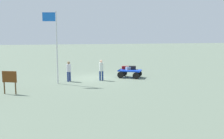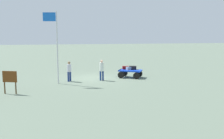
{
  "view_description": "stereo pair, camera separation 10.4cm",
  "coord_description": "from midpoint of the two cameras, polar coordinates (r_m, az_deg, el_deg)",
  "views": [
    {
      "loc": [
        2.77,
        21.63,
        3.9
      ],
      "look_at": [
        -0.29,
        6.0,
        1.59
      ],
      "focal_mm": 42.12,
      "sensor_mm": 36.0,
      "label": 1
    },
    {
      "loc": [
        2.67,
        21.65,
        3.9
      ],
      "look_at": [
        -0.29,
        6.0,
        1.59
      ],
      "focal_mm": 42.12,
      "sensor_mm": 36.0,
      "label": 2
    }
  ],
  "objects": [
    {
      "name": "ground_plane",
      "position": [
        22.16,
        -3.47,
        -1.89
      ],
      "size": [
        120.0,
        120.0,
        0.0
      ],
      "primitive_type": "plane",
      "color": "slate"
    },
    {
      "name": "luggage_cart",
      "position": [
        22.39,
        4.07,
        -0.57
      ],
      "size": [
        2.24,
        1.98,
        0.65
      ],
      "color": "blue",
      "rests_on": "ground"
    },
    {
      "name": "suitcase_olive",
      "position": [
        22.61,
        4.65,
        0.38
      ],
      "size": [
        0.69,
        0.53,
        0.31
      ],
      "color": "black",
      "rests_on": "luggage_cart"
    },
    {
      "name": "suitcase_navy",
      "position": [
        22.77,
        3.11,
        0.4
      ],
      "size": [
        0.58,
        0.36,
        0.27
      ],
      "color": "maroon",
      "rests_on": "luggage_cart"
    },
    {
      "name": "suitcase_tan",
      "position": [
        22.51,
        3.98,
        0.28
      ],
      "size": [
        0.64,
        0.46,
        0.26
      ],
      "color": "gray",
      "rests_on": "luggage_cart"
    },
    {
      "name": "worker_lead",
      "position": [
        20.98,
        -2.12,
        0.16
      ],
      "size": [
        0.36,
        0.36,
        1.65
      ],
      "color": "navy",
      "rests_on": "ground"
    },
    {
      "name": "worker_trailing",
      "position": [
        20.8,
        -9.14,
        -0.06
      ],
      "size": [
        0.48,
        0.48,
        1.59
      ],
      "color": "navy",
      "rests_on": "ground"
    },
    {
      "name": "flagpole",
      "position": [
        19.87,
        -12.05,
        6.19
      ],
      "size": [
        1.02,
        0.2,
        5.37
      ],
      "color": "silver",
      "rests_on": "ground"
    },
    {
      "name": "signboard",
      "position": [
        17.58,
        -21.15,
        -1.91
      ],
      "size": [
        0.91,
        0.38,
        1.46
      ],
      "color": "#4C3319",
      "rests_on": "ground"
    }
  ]
}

